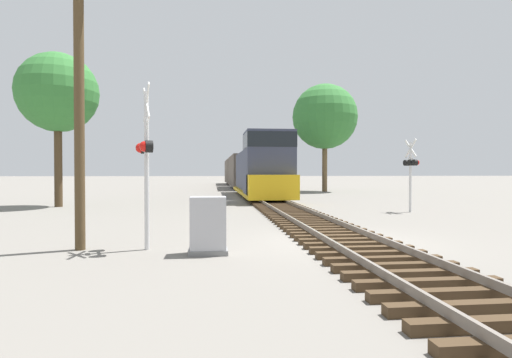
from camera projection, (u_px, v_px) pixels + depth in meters
name	position (u px, v px, depth m)	size (l,w,h in m)	color
ground_plane	(342.00, 242.00, 11.22)	(400.00, 400.00, 0.00)	slate
rail_track_bed	(342.00, 237.00, 11.22)	(2.60, 160.00, 0.31)	#42301E
freight_train	(243.00, 172.00, 47.25)	(3.10, 49.00, 4.62)	#33384C
crossing_signal_near	(146.00, 154.00, 10.08)	(0.57, 1.01, 4.18)	silver
crossing_signal_far	(411.00, 166.00, 19.65)	(0.43, 1.01, 3.61)	silver
relay_cabinet	(208.00, 226.00, 9.57)	(0.94, 0.63, 1.38)	slate
utility_pole	(79.00, 104.00, 10.05)	(1.80, 0.25, 7.08)	#4C3A23
tree_far_right	(58.00, 93.00, 22.62)	(4.47, 4.47, 8.73)	#473521
tree_mid_background	(325.00, 117.00, 40.56)	(6.59, 6.59, 10.93)	brown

